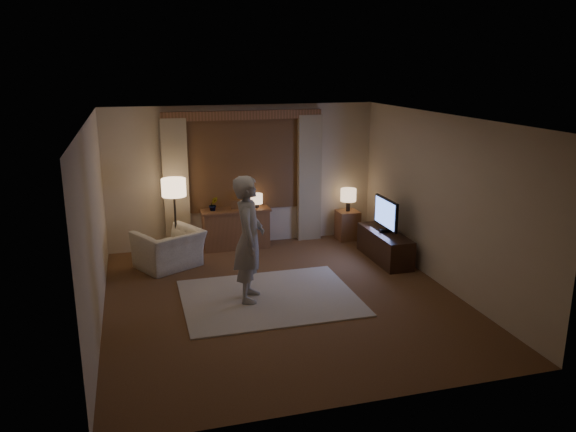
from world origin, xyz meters
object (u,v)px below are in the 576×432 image
object	(u,v)px
person	(249,239)
sideboard	(236,229)
armchair	(169,249)
tv_stand	(385,246)
side_table	(348,225)

from	to	relation	value
person	sideboard	bearing A→B (deg)	11.49
armchair	tv_stand	bearing A→B (deg)	141.48
sideboard	person	bearing A→B (deg)	-95.86
sideboard	armchair	distance (m)	1.47
side_table	person	xyz separation A→B (m)	(-2.44, -2.37, 0.64)
sideboard	armchair	bearing A→B (deg)	-149.74
armchair	person	distance (m)	2.06
tv_stand	person	size ratio (longest dim) A/B	0.77
sideboard	person	size ratio (longest dim) A/B	0.66
sideboard	tv_stand	world-z (taller)	sideboard
sideboard	armchair	world-z (taller)	sideboard
tv_stand	side_table	bearing A→B (deg)	97.66
side_table	tv_stand	size ratio (longest dim) A/B	0.40
armchair	tv_stand	world-z (taller)	armchair
sideboard	side_table	bearing A→B (deg)	-1.31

